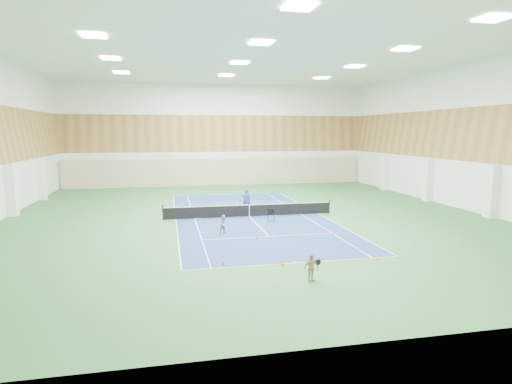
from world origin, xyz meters
TOP-DOWN VIEW (x-y plane):
  - ground at (0.00, 0.00)m, footprint 40.00×40.00m
  - room_shell at (0.00, 0.00)m, footprint 36.00×40.00m
  - wood_cladding at (0.00, 0.00)m, footprint 36.00×40.00m
  - ceiling_light_grid at (0.00, 0.00)m, footprint 21.40×25.40m
  - court_surface at (0.00, 0.00)m, footprint 10.97×23.77m
  - tennis_balls_scatter at (0.00, 0.00)m, footprint 10.57×22.77m
  - tennis_net at (0.00, 0.00)m, footprint 12.80×0.10m
  - back_curtain at (0.00, 19.75)m, footprint 35.40×0.16m
  - coach at (0.22, 2.51)m, footprint 0.66×0.43m
  - child_court at (-2.60, -5.01)m, footprint 0.69×0.60m
  - child_apron at (-0.09, -14.47)m, footprint 0.76×0.48m
  - ball_cart at (1.20, -1.98)m, footprint 0.53×0.53m
  - cone_svc_a at (-3.41, -5.98)m, footprint 0.20×0.20m
  - cone_svc_b at (-0.87, -6.82)m, footprint 0.20×0.20m
  - cone_svc_c at (1.36, -6.48)m, footprint 0.17×0.17m
  - cone_svc_d at (4.08, -6.58)m, footprint 0.21×0.21m
  - cone_base_a at (-3.47, -11.52)m, footprint 0.21×0.21m
  - cone_base_b at (-0.72, -12.18)m, footprint 0.22×0.22m
  - cone_base_c at (1.38, -11.76)m, footprint 0.19×0.19m
  - cone_base_d at (4.19, -12.25)m, footprint 0.21×0.21m

SIDE VIEW (x-z plane):
  - ground at x=0.00m, z-range 0.00..0.00m
  - court_surface at x=0.00m, z-range 0.00..0.01m
  - tennis_balls_scatter at x=0.00m, z-range 0.01..0.08m
  - cone_svc_c at x=1.36m, z-range 0.00..0.19m
  - cone_base_c at x=1.38m, z-range 0.00..0.20m
  - cone_svc_b at x=-0.87m, z-range 0.00..0.22m
  - cone_svc_a at x=-3.41m, z-range 0.00..0.22m
  - cone_base_d at x=4.19m, z-range 0.00..0.23m
  - cone_svc_d at x=4.08m, z-range 0.00..0.23m
  - cone_base_a at x=-3.47m, z-range 0.00..0.23m
  - cone_base_b at x=-0.72m, z-range 0.00..0.24m
  - ball_cart at x=1.20m, z-range 0.00..0.85m
  - tennis_net at x=0.00m, z-range 0.00..1.10m
  - child_court at x=-2.60m, z-range 0.00..1.20m
  - child_apron at x=-0.09m, z-range 0.00..1.20m
  - coach at x=0.22m, z-range 0.00..1.80m
  - back_curtain at x=0.00m, z-range 0.00..3.20m
  - room_shell at x=0.00m, z-range 0.00..12.00m
  - wood_cladding at x=0.00m, z-range 4.00..12.00m
  - ceiling_light_grid at x=0.00m, z-range 11.89..11.95m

